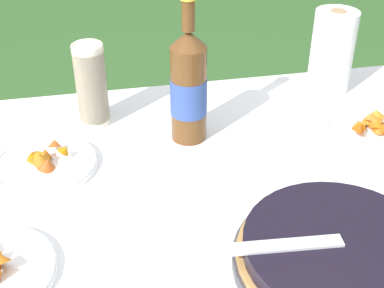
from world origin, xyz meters
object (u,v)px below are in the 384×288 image
(serving_knife, at_px, (360,238))
(cup_stack, at_px, (91,85))
(paper_towel_roll, at_px, (332,52))
(snack_plate_near, at_px, (44,163))
(berry_tart, at_px, (339,255))
(cider_bottle_amber, at_px, (189,87))
(snack_plate_right, at_px, (376,131))

(serving_knife, xyz_separation_m, cup_stack, (-0.40, 0.56, 0.04))
(cup_stack, relative_size, paper_towel_roll, 0.93)
(snack_plate_near, bearing_deg, berry_tart, -38.82)
(serving_knife, height_order, cup_stack, cup_stack)
(serving_knife, height_order, snack_plate_near, serving_knife)
(cup_stack, distance_m, snack_plate_near, 0.22)
(serving_knife, xyz_separation_m, cider_bottle_amber, (-0.19, 0.45, 0.07))
(serving_knife, xyz_separation_m, snack_plate_near, (-0.52, 0.40, -0.05))
(cup_stack, distance_m, cider_bottle_amber, 0.24)
(berry_tart, xyz_separation_m, serving_knife, (0.03, -0.00, 0.04))
(serving_knife, distance_m, snack_plate_near, 0.65)
(berry_tart, xyz_separation_m, cider_bottle_amber, (-0.16, 0.45, 0.10))
(snack_plate_right, xyz_separation_m, paper_towel_roll, (-0.02, 0.24, 0.10))
(cider_bottle_amber, distance_m, snack_plate_right, 0.45)
(snack_plate_near, bearing_deg, paper_towel_roll, 16.71)
(paper_towel_roll, bearing_deg, snack_plate_near, -163.29)
(cider_bottle_amber, height_order, paper_towel_roll, cider_bottle_amber)
(snack_plate_near, relative_size, snack_plate_right, 0.95)
(berry_tart, distance_m, snack_plate_right, 0.45)
(berry_tart, height_order, cider_bottle_amber, cider_bottle_amber)
(cider_bottle_amber, height_order, snack_plate_near, cider_bottle_amber)
(cider_bottle_amber, xyz_separation_m, paper_towel_roll, (0.41, 0.16, -0.02))
(serving_knife, height_order, paper_towel_roll, paper_towel_roll)
(cup_stack, bearing_deg, serving_knife, -54.35)
(berry_tart, relative_size, cider_bottle_amber, 1.04)
(berry_tart, bearing_deg, snack_plate_right, 54.64)
(snack_plate_near, height_order, paper_towel_roll, paper_towel_roll)
(berry_tart, relative_size, paper_towel_roll, 1.62)
(berry_tart, bearing_deg, snack_plate_near, 141.18)
(serving_knife, height_order, cider_bottle_amber, cider_bottle_amber)
(cider_bottle_amber, bearing_deg, paper_towel_roll, 21.66)
(cup_stack, bearing_deg, snack_plate_right, -16.53)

